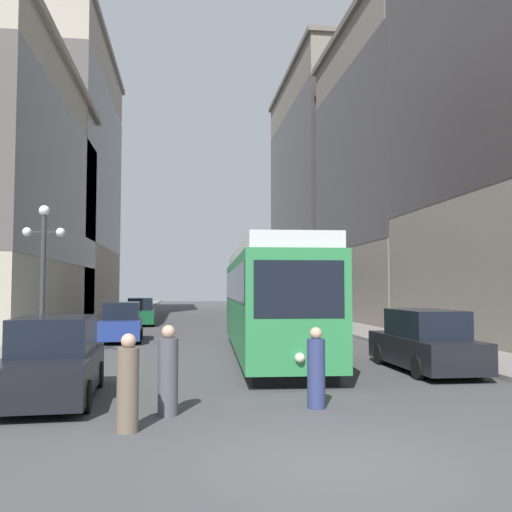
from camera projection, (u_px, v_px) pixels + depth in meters
name	position (u px, v px, depth m)	size (l,w,h in m)	color
ground_plane	(338.00, 464.00, 7.81)	(200.00, 200.00, 0.00)	#424244
sidewalk_left	(114.00, 317.00, 46.39)	(3.16, 120.00, 0.15)	gray
sidewalk_right	(299.00, 316.00, 48.43)	(3.16, 120.00, 0.15)	gray
streetcar	(269.00, 298.00, 20.37)	(3.25, 14.22, 3.89)	black
transit_bus	(286.00, 297.00, 35.26)	(2.74, 11.44, 3.45)	black
parked_car_left_near	(140.00, 313.00, 37.21)	(2.09, 4.48, 1.82)	black
parked_car_left_mid	(122.00, 323.00, 25.88)	(2.04, 4.35, 1.82)	black
parked_car_right_far	(425.00, 342.00, 16.62)	(1.92, 4.96, 1.82)	black
parked_car_left_far	(54.00, 361.00, 12.35)	(2.09, 4.78, 1.82)	black
pedestrian_crossing_near	(316.00, 370.00, 11.45)	(0.37, 0.37, 1.66)	navy
pedestrian_crossing_far	(128.00, 386.00, 9.56)	(0.38, 0.38, 1.68)	#6B5B4C
pedestrian_on_sidewalk	(168.00, 373.00, 10.83)	(0.39, 0.39, 1.74)	#4C4C56
lamp_post_left_near	(43.00, 256.00, 18.95)	(1.41, 0.36, 5.15)	#333338
building_left_midblock	(47.00, 174.00, 52.65)	(11.67, 23.56, 25.74)	#A89E8E
building_right_corner	(345.00, 189.00, 63.91)	(14.12, 24.53, 26.93)	slate
building_right_midblock	(430.00, 170.00, 41.66)	(13.84, 17.67, 22.04)	slate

